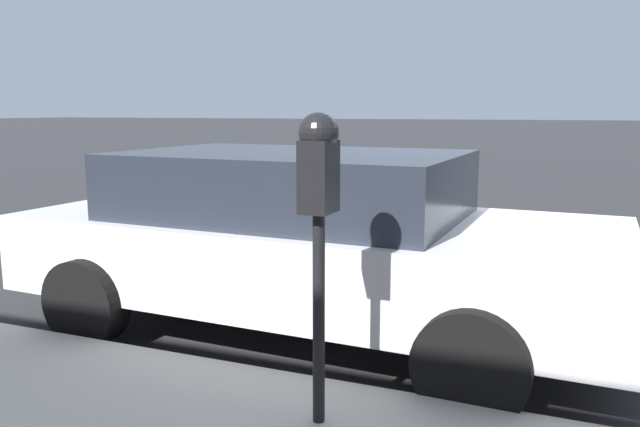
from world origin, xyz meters
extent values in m
plane|color=#2B2B2D|center=(0.00, 0.00, 0.00)|extent=(220.00, 220.00, 0.00)
cylinder|color=black|center=(-2.68, 0.38, 0.67)|extent=(0.06, 0.06, 1.05)
cube|color=black|center=(-2.68, 0.38, 1.37)|extent=(0.20, 0.14, 0.34)
sphere|color=black|center=(-2.68, 0.38, 1.57)|extent=(0.19, 0.19, 0.19)
cube|color=#19389E|center=(-2.57, 0.38, 1.33)|extent=(0.01, 0.11, 0.12)
cube|color=black|center=(-2.57, 0.38, 1.45)|extent=(0.01, 0.10, 0.08)
cube|color=silver|center=(-1.12, 1.05, 0.61)|extent=(2.05, 4.47, 0.57)
cube|color=#232833|center=(-1.11, 1.22, 1.13)|extent=(1.75, 2.52, 0.48)
cylinder|color=black|center=(-0.23, -0.35, 0.32)|extent=(0.24, 0.65, 0.64)
cylinder|color=black|center=(-2.11, -0.28, 0.32)|extent=(0.24, 0.65, 0.64)
cylinder|color=black|center=(-0.13, 2.37, 0.32)|extent=(0.24, 0.65, 0.64)
cylinder|color=black|center=(-2.01, 2.44, 0.32)|extent=(0.24, 0.65, 0.64)
camera|label=1|loc=(-5.37, -0.71, 1.68)|focal=35.00mm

